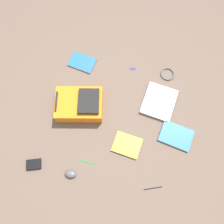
% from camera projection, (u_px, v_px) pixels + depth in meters
% --- Properties ---
extents(ground_plane, '(4.08, 4.08, 0.00)m').
position_uv_depth(ground_plane, '(116.00, 118.00, 1.95)').
color(ground_plane, brown).
extents(backpack, '(0.35, 0.44, 0.16)m').
position_uv_depth(backpack, '(80.00, 104.00, 1.92)').
color(backpack, orange).
rests_on(backpack, ground_plane).
extents(laptop, '(0.35, 0.31, 0.03)m').
position_uv_depth(laptop, '(159.00, 102.00, 1.98)').
color(laptop, '#929296').
rests_on(laptop, ground_plane).
extents(book_comic, '(0.20, 0.26, 0.02)m').
position_uv_depth(book_comic, '(82.00, 62.00, 2.12)').
color(book_comic, silver).
rests_on(book_comic, ground_plane).
extents(book_manual, '(0.24, 0.30, 0.02)m').
position_uv_depth(book_manual, '(176.00, 136.00, 1.89)').
color(book_manual, silver).
rests_on(book_manual, ground_plane).
extents(book_red, '(0.20, 0.24, 0.02)m').
position_uv_depth(book_red, '(127.00, 145.00, 1.87)').
color(book_red, silver).
rests_on(book_red, ground_plane).
extents(computer_mouse, '(0.06, 0.09, 0.04)m').
position_uv_depth(computer_mouse, '(71.00, 174.00, 1.78)').
color(computer_mouse, '#4C4C51').
rests_on(computer_mouse, ground_plane).
extents(cable_coil, '(0.13, 0.13, 0.01)m').
position_uv_depth(cable_coil, '(167.00, 74.00, 2.08)').
color(cable_coil, '#4C4C51').
rests_on(cable_coil, ground_plane).
extents(power_brick, '(0.11, 0.13, 0.03)m').
position_uv_depth(power_brick, '(34.00, 164.00, 1.81)').
color(power_brick, black).
rests_on(power_brick, ground_plane).
extents(pen_black, '(0.06, 0.14, 0.01)m').
position_uv_depth(pen_black, '(153.00, 188.00, 1.76)').
color(pen_black, black).
rests_on(pen_black, ground_plane).
extents(pen_blue, '(0.02, 0.15, 0.01)m').
position_uv_depth(pen_blue, '(86.00, 162.00, 1.83)').
color(pen_blue, '#198C33').
rests_on(pen_blue, ground_plane).
extents(usb_stick, '(0.03, 0.05, 0.01)m').
position_uv_depth(usb_stick, '(133.00, 68.00, 2.10)').
color(usb_stick, '#191999').
rests_on(usb_stick, ground_plane).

